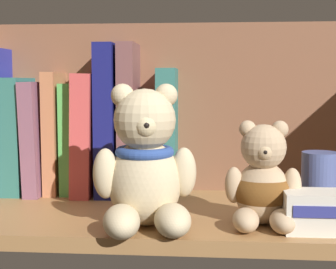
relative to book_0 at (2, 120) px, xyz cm
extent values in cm
cube|color=#9E7042|center=(33.20, -11.97, -13.11)|extent=(71.72, 28.71, 2.00)
cube|color=brown|center=(33.20, 2.98, 1.17)|extent=(74.12, 1.20, 30.56)
cube|color=navy|center=(0.00, 0.00, 0.00)|extent=(2.31, 14.99, 24.23)
cube|color=#2C6962|center=(3.43, 0.00, -2.45)|extent=(3.55, 13.41, 19.32)
cube|color=#7B4F64|center=(6.93, 0.00, -2.79)|extent=(2.97, 14.75, 18.70)
cube|color=#BA744C|center=(9.75, 0.00, -2.00)|extent=(2.19, 11.18, 20.23)
cube|color=#54B452|center=(12.31, 0.00, -2.93)|extent=(1.94, 10.51, 18.38)
cube|color=#CF4B4B|center=(15.35, 0.00, -2.14)|extent=(3.65, 14.85, 20.02)
cube|color=navy|center=(18.97, 0.00, 0.28)|extent=(3.11, 13.95, 24.79)
cube|color=brown|center=(22.35, 0.00, 0.34)|extent=(2.68, 12.58, 24.90)
cube|color=red|center=(25.35, 0.00, -3.79)|extent=(2.34, 11.71, 16.64)
cube|color=#306F67|center=(28.59, 0.00, -1.69)|extent=(3.15, 9.81, 20.85)
ellipsoid|color=beige|center=(27.33, -20.16, -6.52)|extent=(9.51, 8.73, 11.19)
sphere|color=beige|center=(27.43, -20.71, 1.72)|extent=(7.96, 7.96, 7.96)
sphere|color=beige|center=(24.59, -20.66, 4.82)|extent=(2.99, 2.99, 2.99)
sphere|color=beige|center=(30.07, -19.66, 4.82)|extent=(2.99, 2.99, 2.99)
sphere|color=beige|center=(27.94, -23.48, 1.24)|extent=(2.99, 2.99, 2.99)
sphere|color=black|center=(28.13, -24.51, 1.32)|extent=(1.04, 1.04, 1.04)
ellipsoid|color=beige|center=(25.26, -25.94, -10.12)|extent=(5.75, 8.15, 3.98)
ellipsoid|color=beige|center=(31.32, -24.83, -10.12)|extent=(5.75, 8.15, 3.98)
ellipsoid|color=beige|center=(22.48, -21.61, -5.12)|extent=(3.76, 3.76, 6.47)
ellipsoid|color=beige|center=(32.39, -19.80, -5.12)|extent=(3.76, 3.76, 6.47)
torus|color=#2D4B97|center=(27.33, -20.16, -2.49)|extent=(7.64, 7.64, 1.43)
ellipsoid|color=tan|center=(42.65, -18.29, -7.96)|extent=(7.06, 6.48, 8.31)
sphere|color=tan|center=(42.64, -18.71, -1.85)|extent=(5.91, 5.91, 5.91)
sphere|color=tan|center=(40.58, -18.24, 0.46)|extent=(2.22, 2.22, 2.22)
sphere|color=tan|center=(44.71, -18.35, 0.46)|extent=(2.22, 2.22, 2.22)
sphere|color=tan|center=(42.58, -20.80, -2.20)|extent=(2.22, 2.22, 2.22)
sphere|color=black|center=(42.56, -21.58, -2.14)|extent=(0.78, 0.78, 0.78)
ellipsoid|color=tan|center=(40.26, -22.18, -10.64)|extent=(3.47, 5.62, 2.95)
ellipsoid|color=tan|center=(44.83, -22.30, -10.64)|extent=(3.47, 5.62, 2.95)
ellipsoid|color=tan|center=(38.90, -18.61, -6.92)|extent=(2.46, 2.46, 4.80)
ellipsoid|color=tan|center=(46.37, -18.80, -6.92)|extent=(2.46, 2.46, 4.80)
ellipsoid|color=brown|center=(42.65, -18.29, -7.75)|extent=(7.64, 7.06, 5.82)
cylinder|color=#4C5B99|center=(51.40, -11.20, -7.78)|extent=(5.19, 5.19, 8.68)
cube|color=silver|center=(49.94, -21.35, -9.57)|extent=(9.93, 5.45, 5.09)
cube|color=#33388C|center=(49.94, -24.16, -8.93)|extent=(8.44, 0.16, 1.43)
camera|label=1|loc=(35.94, -85.55, 6.46)|focal=55.12mm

